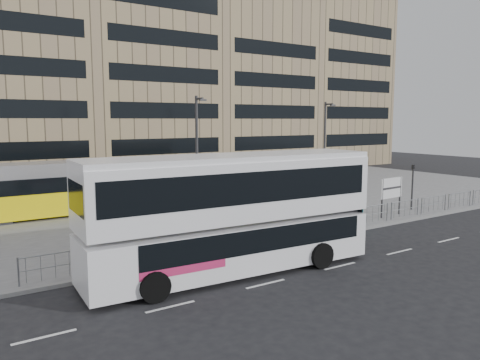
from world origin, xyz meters
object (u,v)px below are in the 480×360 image
ad_panel (357,211)px  lamp_post_west (197,150)px  double_decker_bus (232,210)px  tram (131,183)px  pedestrian (160,235)px  station_sign (391,190)px  traffic_light_east (413,181)px  lamp_post_east (325,143)px  traffic_light_west (121,216)px

ad_panel → lamp_post_west: 10.73m
double_decker_bus → tram: (1.54, 15.55, -0.76)m
pedestrian → lamp_post_west: size_ratio=0.21×
station_sign → ad_panel: 4.27m
station_sign → traffic_light_east: bearing=7.8°
tram → station_sign: bearing=-43.7°
lamp_post_east → traffic_light_west: bearing=-155.8°
double_decker_bus → lamp_post_east: lamp_post_east is taller
station_sign → lamp_post_west: bearing=137.7°
ad_panel → traffic_light_west: traffic_light_west is taller
pedestrian → lamp_post_east: bearing=-73.3°
double_decker_bus → lamp_post_east: 22.05m
double_decker_bus → lamp_post_west: bearing=71.4°
tram → double_decker_bus: bearing=-95.6°
double_decker_bus → lamp_post_east: bearing=39.6°
traffic_light_west → lamp_post_west: (7.73, 7.37, 2.22)m
station_sign → traffic_light_west: (-17.59, 0.21, 0.27)m
tram → pedestrian: (-2.93, -11.49, -0.94)m
ad_panel → traffic_light_east: traffic_light_east is taller
lamp_post_west → pedestrian: bearing=-129.7°
station_sign → pedestrian: (-15.62, 0.64, -0.92)m
traffic_light_west → lamp_post_east: lamp_post_east is taller
lamp_post_west → lamp_post_east: bearing=8.9°
traffic_light_west → lamp_post_east: bearing=22.8°
lamp_post_west → traffic_light_west: bearing=-136.4°
ad_panel → lamp_post_west: lamp_post_west is taller
ad_panel → traffic_light_east: bearing=27.3°
double_decker_bus → traffic_light_west: (-3.37, 3.63, -0.51)m
station_sign → traffic_light_west: bearing=174.6°
pedestrian → lamp_post_west: (5.76, 6.94, 3.41)m
pedestrian → traffic_light_west: traffic_light_west is taller
traffic_light_east → lamp_post_west: bearing=130.0°
ad_panel → lamp_post_west: bearing=139.4°
double_decker_bus → ad_panel: (10.11, 2.55, -1.55)m
double_decker_bus → station_sign: 14.64m
double_decker_bus → traffic_light_west: double_decker_bus is taller
lamp_post_west → lamp_post_east: size_ratio=1.01×
pedestrian → traffic_light_west: (-1.97, -0.43, 1.19)m
traffic_light_west → lamp_post_east: 23.17m
tram → traffic_light_west: 12.89m
pedestrian → lamp_post_east: lamp_post_east is taller
traffic_light_east → lamp_post_west: 14.80m
pedestrian → traffic_light_east: bearing=-98.6°
traffic_light_west → lamp_post_west: bearing=42.2°
tram → traffic_light_east: 19.46m
ad_panel → pedestrian: (-11.51, 1.51, -0.15)m
station_sign → traffic_light_west: 17.59m
pedestrian → double_decker_bus: bearing=-169.7°
lamp_post_west → tram: bearing=121.8°
pedestrian → lamp_post_east: 21.36m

